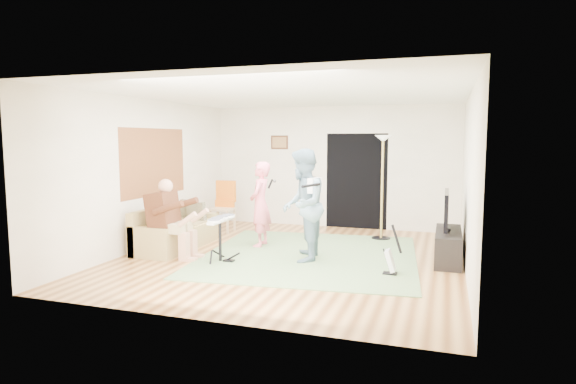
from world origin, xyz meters
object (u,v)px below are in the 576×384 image
at_px(television, 446,209).
at_px(sofa, 173,234).
at_px(singer, 260,204).
at_px(dining_chair, 223,213).
at_px(guitar_spare, 391,260).
at_px(torchiere_lamp, 382,168).
at_px(guitarist, 303,205).
at_px(drum_kit, 220,242).
at_px(tv_cabinet, 448,246).

bearing_deg(television, sofa, -173.52).
xyz_separation_m(sofa, television, (4.73, 0.54, 0.60)).
distance_m(singer, dining_chair, 1.76).
height_order(sofa, guitar_spare, sofa).
distance_m(singer, torchiere_lamp, 2.52).
bearing_deg(sofa, singer, 22.03).
relative_size(guitarist, dining_chair, 1.69).
bearing_deg(drum_kit, television, 19.00).
xyz_separation_m(guitar_spare, dining_chair, (-3.80, 2.27, 0.17)).
bearing_deg(sofa, guitar_spare, -7.93).
bearing_deg(drum_kit, torchiere_lamp, 49.16).
height_order(guitarist, guitar_spare, guitarist).
bearing_deg(sofa, guitarist, -3.54).
relative_size(sofa, drum_kit, 2.49).
height_order(torchiere_lamp, television, torchiere_lamp).
xyz_separation_m(torchiere_lamp, dining_chair, (-3.34, -0.23, -1.02)).
relative_size(sofa, television, 1.60).
distance_m(sofa, guitar_spare, 4.03).
bearing_deg(torchiere_lamp, sofa, -151.11).
xyz_separation_m(singer, dining_chair, (-1.30, 1.12, -0.40)).
xyz_separation_m(singer, guitarist, (1.04, -0.76, 0.13)).
relative_size(drum_kit, guitarist, 0.41).
relative_size(sofa, torchiere_lamp, 0.91).
bearing_deg(guitar_spare, television, 55.70).
distance_m(guitarist, tv_cabinet, 2.45).
bearing_deg(drum_kit, sofa, 153.13).
bearing_deg(sofa, television, 6.48).
bearing_deg(tv_cabinet, torchiere_lamp, 131.75).
relative_size(sofa, guitarist, 1.02).
distance_m(drum_kit, tv_cabinet, 3.70).
xyz_separation_m(sofa, dining_chair, (0.19, 1.72, 0.14)).
bearing_deg(television, guitar_spare, -124.30).
distance_m(guitarist, torchiere_lamp, 2.38).
height_order(sofa, guitarist, guitarist).
relative_size(singer, television, 1.35).
bearing_deg(television, drum_kit, -161.00).
height_order(guitarist, torchiere_lamp, torchiere_lamp).
height_order(singer, television, singer).
bearing_deg(torchiere_lamp, guitarist, -115.51).
bearing_deg(tv_cabinet, drum_kit, -161.26).
xyz_separation_m(drum_kit, tv_cabinet, (3.50, 1.19, -0.08)).
bearing_deg(drum_kit, singer, 80.68).
distance_m(tv_cabinet, television, 0.60).
height_order(drum_kit, guitar_spare, same).
xyz_separation_m(sofa, drum_kit, (1.28, -0.65, 0.08)).
height_order(guitarist, television, guitarist).
xyz_separation_m(guitarist, television, (2.21, 0.69, -0.06)).
relative_size(singer, torchiere_lamp, 0.76).
height_order(sofa, television, television).
height_order(guitarist, tv_cabinet, guitarist).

